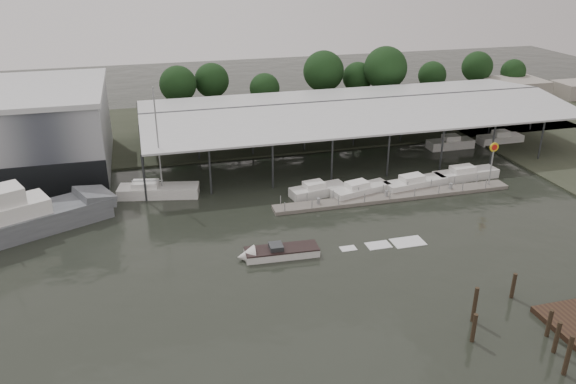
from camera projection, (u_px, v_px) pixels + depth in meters
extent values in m
plane|color=black|center=(289.00, 259.00, 50.75)|extent=(200.00, 200.00, 0.00)
cube|color=#333729|center=(219.00, 127.00, 87.93)|extent=(140.00, 30.00, 0.30)
cube|color=#95999E|center=(5.00, 134.00, 68.70)|extent=(24.00, 20.00, 10.00)
cube|color=#313437|center=(355.00, 100.00, 76.91)|extent=(58.00, 0.40, 0.30)
cylinder|color=#313437|center=(144.00, 178.00, 61.43)|extent=(0.24, 0.24, 5.50)
cylinder|color=#313437|center=(139.00, 121.00, 81.81)|extent=(0.24, 0.24, 5.50)
cylinder|color=#313437|center=(489.00, 96.00, 95.58)|extent=(0.24, 0.24, 5.50)
cube|color=slate|center=(394.00, 197.00, 63.09)|extent=(28.00, 2.00, 0.40)
cylinder|color=#94989A|center=(285.00, 208.00, 58.97)|extent=(0.10, 0.10, 1.20)
cylinder|color=#94989A|center=(492.00, 178.00, 66.74)|extent=(0.10, 0.10, 1.20)
cube|color=#94989A|center=(386.00, 193.00, 62.66)|extent=(0.30, 0.30, 0.70)
cylinder|color=#94989A|center=(491.00, 168.00, 65.03)|extent=(0.16, 0.16, 5.00)
cylinder|color=yellow|center=(494.00, 147.00, 64.03)|extent=(1.10, 0.12, 1.10)
cylinder|color=red|center=(495.00, 147.00, 63.97)|extent=(0.70, 0.05, 0.70)
cube|color=gray|center=(514.00, 90.00, 102.89)|extent=(10.00, 8.00, 4.00)
cube|color=slate|center=(17.00, 227.00, 54.66)|extent=(18.17, 11.50, 2.40)
cube|color=slate|center=(94.00, 197.00, 58.92)|extent=(4.85, 5.21, 1.85)
cube|color=white|center=(1.00, 213.00, 53.31)|extent=(9.19, 6.82, 1.80)
cube|color=white|center=(159.00, 192.00, 63.57)|extent=(9.30, 4.31, 1.40)
cube|color=white|center=(145.00, 185.00, 63.13)|extent=(3.16, 2.32, 0.80)
cylinder|color=#94989A|center=(158.00, 139.00, 61.13)|extent=(0.16, 0.16, 11.58)
cylinder|color=#94989A|center=(147.00, 181.00, 62.95)|extent=(3.46, 0.80, 0.12)
cube|color=white|center=(282.00, 253.00, 51.16)|extent=(6.80, 2.31, 0.90)
cone|color=white|center=(246.00, 256.00, 50.51)|extent=(1.69, 2.07, 2.00)
cube|color=black|center=(282.00, 249.00, 51.00)|extent=(6.80, 2.37, 0.12)
cube|color=#313437|center=(276.00, 247.00, 50.79)|extent=(1.26, 1.45, 0.50)
cube|color=silver|center=(348.00, 248.00, 52.53)|extent=(2.30, 1.50, 0.04)
cube|color=silver|center=(378.00, 245.00, 53.12)|extent=(3.10, 2.00, 0.04)
cube|color=silver|center=(408.00, 242.00, 53.70)|extent=(3.90, 2.50, 0.04)
cube|color=white|center=(318.00, 191.00, 63.82)|extent=(6.75, 3.26, 1.10)
cube|color=white|center=(314.00, 185.00, 63.38)|extent=(2.50, 1.97, 0.70)
cube|color=white|center=(361.00, 191.00, 63.84)|extent=(7.40, 3.89, 1.10)
cube|color=white|center=(357.00, 185.00, 63.40)|extent=(2.80, 2.17, 0.70)
cube|color=white|center=(415.00, 184.00, 65.69)|extent=(8.03, 3.37, 1.10)
cube|color=white|center=(412.00, 178.00, 65.25)|extent=(2.94, 2.00, 0.70)
cube|color=white|center=(465.00, 175.00, 68.38)|extent=(8.34, 2.75, 1.10)
cube|color=white|center=(463.00, 169.00, 67.94)|extent=(2.97, 1.79, 0.70)
cylinder|color=#34261A|center=(548.00, 327.00, 40.36)|extent=(0.32, 0.32, 2.82)
cylinder|color=#34261A|center=(556.00, 341.00, 38.67)|extent=(0.32, 0.32, 3.10)
cylinder|color=#34261A|center=(473.00, 331.00, 39.80)|extent=(0.32, 0.32, 2.90)
cylinder|color=#34261A|center=(474.00, 308.00, 41.83)|extent=(0.32, 0.32, 3.55)
cylinder|color=#34261A|center=(513.00, 289.00, 44.85)|extent=(0.32, 0.32, 2.82)
cylinder|color=#34261A|center=(567.00, 359.00, 36.52)|extent=(0.32, 0.32, 3.69)
cylinder|color=#2E2014|center=(180.00, 107.00, 91.30)|extent=(0.50, 0.50, 4.22)
sphere|color=#1B3B18|center=(178.00, 84.00, 89.79)|extent=(5.91, 5.91, 5.91)
cylinder|color=#2E2014|center=(213.00, 102.00, 94.71)|extent=(0.50, 0.50, 4.10)
sphere|color=#1B3B18|center=(212.00, 80.00, 93.24)|extent=(5.73, 5.73, 5.73)
cylinder|color=#2E2014|center=(265.00, 107.00, 92.77)|extent=(0.50, 0.50, 3.51)
sphere|color=#1B3B18|center=(265.00, 88.00, 91.51)|extent=(4.92, 4.92, 4.92)
cylinder|color=#2E2014|center=(323.00, 97.00, 96.30)|extent=(0.50, 0.50, 4.91)
sphere|color=#1B3B18|center=(324.00, 71.00, 94.54)|extent=(6.88, 6.88, 6.88)
cylinder|color=#2E2014|center=(357.00, 96.00, 99.10)|extent=(0.50, 0.50, 3.76)
sphere|color=#1B3B18|center=(358.00, 77.00, 97.75)|extent=(5.27, 5.27, 5.27)
cylinder|color=#2E2014|center=(384.00, 95.00, 96.68)|extent=(0.50, 0.50, 5.21)
sphere|color=#1B3B18|center=(385.00, 68.00, 94.82)|extent=(7.30, 7.30, 7.30)
cylinder|color=#2E2014|center=(430.00, 93.00, 101.94)|extent=(0.50, 0.50, 3.56)
sphere|color=#1B3B18|center=(432.00, 75.00, 100.67)|extent=(4.98, 4.98, 4.98)
cylinder|color=#2E2014|center=(475.00, 86.00, 105.85)|extent=(0.50, 0.50, 4.05)
sphere|color=#1B3B18|center=(477.00, 67.00, 104.40)|extent=(5.67, 5.67, 5.67)
cylinder|color=#2E2014|center=(511.00, 87.00, 106.74)|extent=(0.50, 0.50, 3.30)
sphere|color=#1B3B18|center=(513.00, 72.00, 105.56)|extent=(4.61, 4.61, 4.61)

